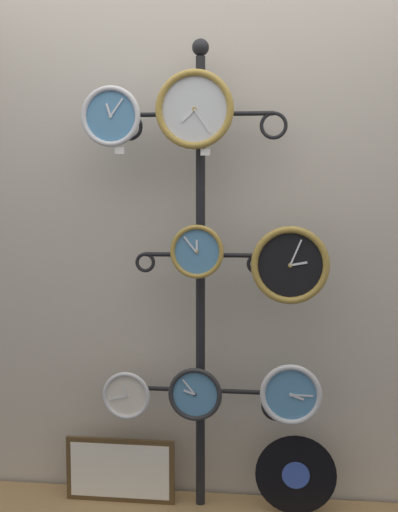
{
  "coord_description": "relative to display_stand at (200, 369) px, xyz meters",
  "views": [
    {
      "loc": [
        0.39,
        -2.65,
        1.5
      ],
      "look_at": [
        0.0,
        0.36,
        1.19
      ],
      "focal_mm": 50.0,
      "sensor_mm": 36.0,
      "label": 1
    }
  ],
  "objects": [
    {
      "name": "vinyl_record",
      "position": [
        0.42,
        -0.05,
        -0.44
      ],
      "size": [
        0.35,
        0.01,
        0.35
      ],
      "color": "black",
      "rests_on": "low_shelf"
    },
    {
      "name": "display_stand",
      "position": [
        0.0,
        0.0,
        0.0
      ],
      "size": [
        0.81,
        0.44,
        2.11
      ],
      "color": "black",
      "rests_on": "ground_plane"
    },
    {
      "name": "price_tag_mid",
      "position": [
        0.03,
        -0.1,
        0.95
      ],
      "size": [
        0.04,
        0.0,
        0.03
      ],
      "color": "white"
    },
    {
      "name": "clock_top_center",
      "position": [
        -0.01,
        -0.1,
        1.12
      ],
      "size": [
        0.33,
        0.04,
        0.33
      ],
      "color": "silver"
    },
    {
      "name": "clock_middle_center",
      "position": [
        -0.0,
        -0.11,
        0.53
      ],
      "size": [
        0.23,
        0.04,
        0.23
      ],
      "color": "#4C84B2"
    },
    {
      "name": "shop_wall",
      "position": [
        0.0,
        0.16,
        0.72
      ],
      "size": [
        4.4,
        0.04,
        2.8
      ],
      "color": "#BCB2A3",
      "rests_on": "ground_plane"
    },
    {
      "name": "clock_middle_right",
      "position": [
        0.39,
        -0.12,
        0.48
      ],
      "size": [
        0.32,
        0.04,
        0.32
      ],
      "color": "black"
    },
    {
      "name": "clock_bottom_center",
      "position": [
        -0.01,
        -0.11,
        -0.08
      ],
      "size": [
        0.23,
        0.04,
        0.23
      ],
      "color": "#4C84B2"
    },
    {
      "name": "clock_top_left",
      "position": [
        -0.37,
        -0.1,
        1.1
      ],
      "size": [
        0.26,
        0.04,
        0.26
      ],
      "color": "#4C84B2"
    },
    {
      "name": "clock_bottom_left",
      "position": [
        -0.32,
        -0.08,
        -0.11
      ],
      "size": [
        0.21,
        0.04,
        0.21
      ],
      "color": "silver"
    },
    {
      "name": "clock_bottom_right",
      "position": [
        0.4,
        -0.11,
        -0.07
      ],
      "size": [
        0.26,
        0.04,
        0.26
      ],
      "color": "#4C84B2"
    },
    {
      "name": "price_tag_upper",
      "position": [
        -0.33,
        -0.1,
        0.96
      ],
      "size": [
        0.04,
        0.0,
        0.03
      ],
      "color": "white"
    },
    {
      "name": "picture_frame",
      "position": [
        -0.36,
        -0.03,
        -0.47
      ],
      "size": [
        0.5,
        0.02,
        0.29
      ],
      "color": "#4C381E",
      "rests_on": "low_shelf"
    }
  ]
}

